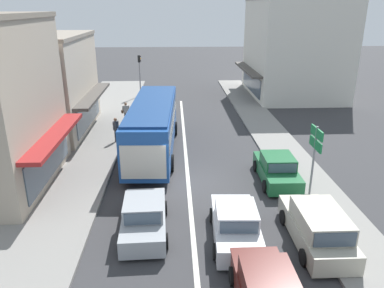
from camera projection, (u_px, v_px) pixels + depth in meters
name	position (u px, v px, depth m)	size (l,w,h in m)	color
ground_plane	(188.00, 182.00, 19.73)	(140.00, 140.00, 0.00)	#353538
lane_centre_line	(186.00, 154.00, 23.48)	(0.20, 28.00, 0.01)	silver
sidewalk_left	(83.00, 144.00, 25.02)	(5.20, 44.00, 0.14)	gray
kerb_right	(275.00, 141.00, 25.62)	(2.80, 44.00, 0.12)	gray
shopfront_mid_block	(40.00, 85.00, 26.48)	(7.54, 9.03, 6.95)	beige
building_right_far	(295.00, 49.00, 37.45)	(9.44, 10.66, 9.50)	silver
city_bus	(153.00, 123.00, 23.22)	(3.06, 10.95, 3.23)	#1E4C99
sedan_adjacent_lane_trail	(144.00, 217.00, 15.23)	(2.00, 4.25, 1.47)	#9EA3A8
sedan_queue_gap_filler	(236.00, 225.00, 14.68)	(2.05, 4.28, 1.47)	silver
parked_wagon_kerb_front	(317.00, 227.00, 14.37)	(1.97, 4.51, 1.58)	#B7B29E
parked_sedan_kerb_second	(277.00, 169.00, 19.66)	(1.96, 4.23, 1.47)	#1E6638
traffic_light_downstreet	(140.00, 69.00, 37.27)	(0.33, 0.24, 4.20)	gray
directional_road_sign	(315.00, 145.00, 17.26)	(0.10, 1.40, 3.60)	gray
pedestrian_with_handbag_near	(126.00, 111.00, 28.96)	(0.64, 0.44, 1.63)	#333338
pedestrian_browsing_midblock	(116.00, 128.00, 25.01)	(0.37, 0.51, 1.63)	#333338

